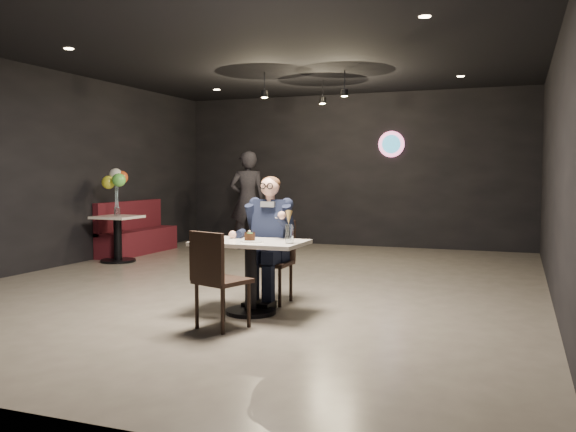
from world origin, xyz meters
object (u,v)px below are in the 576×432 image
at_px(chair_near, 223,279).
at_px(balloon_vase, 117,211).
at_px(chair_far, 271,262).
at_px(booth_bench, 138,227).
at_px(passerby, 248,200).
at_px(main_table, 251,277).
at_px(side_table, 118,237).
at_px(seated_man, 271,238).
at_px(sundae_glass, 289,234).

height_order(chair_near, balloon_vase, chair_near).
xyz_separation_m(chair_far, booth_bench, (-3.82, 3.02, 0.01)).
bearing_deg(passerby, main_table, 84.57).
xyz_separation_m(chair_far, side_table, (-3.52, 2.02, -0.05)).
bearing_deg(main_table, chair_far, 90.00).
distance_m(side_table, passerby, 2.69).
distance_m(main_table, passerby, 5.43).
bearing_deg(passerby, chair_near, 82.04).
distance_m(main_table, chair_far, 0.56).
bearing_deg(balloon_vase, chair_far, -29.85).
xyz_separation_m(chair_near, booth_bench, (-3.82, 4.20, 0.01)).
distance_m(chair_far, seated_man, 0.26).
distance_m(seated_man, side_table, 4.07).
distance_m(side_table, balloon_vase, 0.42).
height_order(seated_man, balloon_vase, seated_man).
bearing_deg(side_table, passerby, 61.68).
bearing_deg(passerby, chair_far, 87.28).
distance_m(sundae_glass, booth_bench, 5.63).
bearing_deg(side_table, seated_man, -29.85).
bearing_deg(sundae_glass, balloon_vase, 146.36).
relative_size(side_table, passerby, 0.44).
xyz_separation_m(chair_far, passerby, (-2.27, 4.35, 0.47)).
xyz_separation_m(seated_man, balloon_vase, (-3.52, 2.02, 0.10)).
xyz_separation_m(main_table, balloon_vase, (-3.52, 2.57, 0.45)).
xyz_separation_m(side_table, passerby, (1.25, 2.32, 0.52)).
xyz_separation_m(chair_near, balloon_vase, (-3.52, 3.20, 0.36)).
relative_size(chair_far, balloon_vase, 6.35).
height_order(booth_bench, passerby, passerby).
relative_size(main_table, chair_near, 1.20).
bearing_deg(chair_near, passerby, 131.28).
bearing_deg(booth_bench, chair_near, -47.69).
bearing_deg(chair_near, balloon_vase, 156.68).
bearing_deg(sundae_glass, seated_man, 125.92).
relative_size(sundae_glass, booth_bench, 0.10).
xyz_separation_m(chair_far, balloon_vase, (-3.52, 2.02, 0.36)).
distance_m(seated_man, sundae_glass, 0.78).
distance_m(chair_near, sundae_glass, 0.81).
bearing_deg(chair_far, passerby, 117.59).
distance_m(seated_man, booth_bench, 4.88).
bearing_deg(main_table, seated_man, 90.00).
bearing_deg(balloon_vase, main_table, -36.13).
bearing_deg(seated_man, booth_bench, 141.68).
bearing_deg(sundae_glass, chair_near, -129.13).
height_order(main_table, chair_near, chair_near).
height_order(main_table, booth_bench, booth_bench).
height_order(chair_far, sundae_glass, sundae_glass).
relative_size(booth_bench, passerby, 1.01).
bearing_deg(main_table, chair_near, -90.00).
height_order(chair_far, side_table, chair_far).
height_order(booth_bench, side_table, booth_bench).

